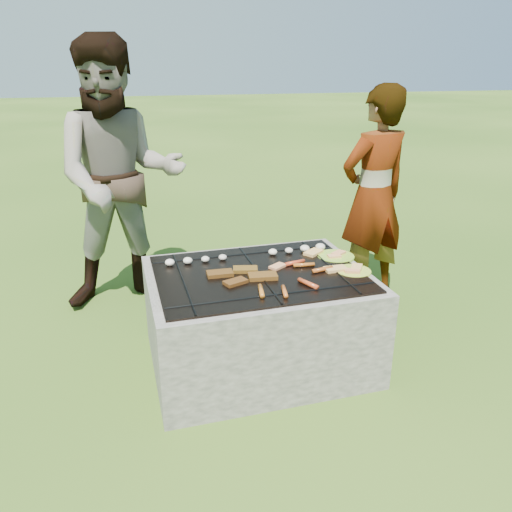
% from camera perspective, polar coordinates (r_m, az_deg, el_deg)
% --- Properties ---
extents(lawn, '(60.00, 60.00, 0.00)m').
position_cam_1_polar(lawn, '(3.26, 0.25, -11.89)').
color(lawn, '#294B12').
rests_on(lawn, ground).
extents(fire_pit, '(1.30, 1.00, 0.62)m').
position_cam_1_polar(fire_pit, '(3.11, 0.26, -7.52)').
color(fire_pit, gray).
rests_on(fire_pit, ground).
extents(mushrooms, '(1.06, 0.06, 0.05)m').
position_cam_1_polar(mushrooms, '(3.21, -0.17, 0.26)').
color(mushrooms, white).
rests_on(mushrooms, fire_pit).
extents(pork_slabs, '(0.40, 0.28, 0.02)m').
position_cam_1_polar(pork_slabs, '(2.91, -1.51, -2.16)').
color(pork_slabs, brown).
rests_on(pork_slabs, fire_pit).
extents(sausages, '(0.54, 0.47, 0.03)m').
position_cam_1_polar(sausages, '(2.89, 4.67, -2.40)').
color(sausages, '#BE4D1F').
rests_on(sausages, fire_pit).
extents(bread_on_grate, '(0.45, 0.41, 0.02)m').
position_cam_1_polar(bread_on_grate, '(3.13, 6.75, -0.64)').
color(bread_on_grate, '#F6C37E').
rests_on(bread_on_grate, fire_pit).
extents(plate_far, '(0.31, 0.31, 0.03)m').
position_cam_1_polar(plate_far, '(3.27, 9.11, -0.03)').
color(plate_far, '#B4D232').
rests_on(plate_far, fire_pit).
extents(plate_near, '(0.27, 0.27, 0.03)m').
position_cam_1_polar(plate_near, '(3.06, 11.10, -1.67)').
color(plate_near, yellow).
rests_on(plate_near, fire_pit).
extents(cook, '(0.67, 0.52, 1.65)m').
position_cam_1_polar(cook, '(3.95, 13.29, 6.64)').
color(cook, gray).
rests_on(cook, ground).
extents(bystander, '(0.98, 0.77, 1.98)m').
position_cam_1_polar(bystander, '(3.82, -15.22, 8.50)').
color(bystander, gray).
rests_on(bystander, ground).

